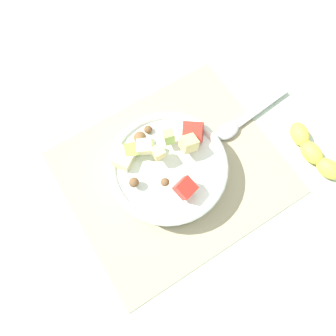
% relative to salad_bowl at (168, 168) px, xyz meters
% --- Properties ---
extents(ground_plane, '(2.40, 2.40, 0.00)m').
position_rel_salad_bowl_xyz_m(ground_plane, '(0.01, -0.00, -0.04)').
color(ground_plane, silver).
extents(placemat, '(0.43, 0.37, 0.01)m').
position_rel_salad_bowl_xyz_m(placemat, '(0.01, -0.00, -0.04)').
color(placemat, tan).
rests_on(placemat, ground_plane).
extents(salad_bowl, '(0.23, 0.23, 0.10)m').
position_rel_salad_bowl_xyz_m(salad_bowl, '(0.00, 0.00, 0.00)').
color(salad_bowl, white).
rests_on(salad_bowl, placemat).
extents(serving_spoon, '(0.20, 0.05, 0.01)m').
position_rel_salad_bowl_xyz_m(serving_spoon, '(0.20, 0.02, -0.03)').
color(serving_spoon, '#B7B7BC').
rests_on(serving_spoon, placemat).
extents(banana_whole, '(0.05, 0.15, 0.04)m').
position_rel_salad_bowl_xyz_m(banana_whole, '(0.28, -0.12, -0.02)').
color(banana_whole, yellow).
rests_on(banana_whole, ground_plane).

